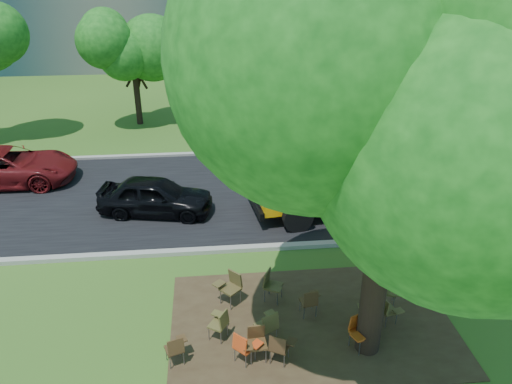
{
  "coord_description": "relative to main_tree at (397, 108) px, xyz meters",
  "views": [
    {
      "loc": [
        -1.36,
        -10.11,
        8.48
      ],
      "look_at": [
        0.08,
        4.3,
        1.37
      ],
      "focal_mm": 35.0,
      "sensor_mm": 36.0,
      "label": 1
    }
  ],
  "objects": [
    {
      "name": "chair_2",
      "position": [
        -2.29,
        0.41,
        -5.24
      ],
      "size": [
        0.63,
        0.75,
        0.93
      ],
      "rotation": [
        0.0,
        0.0,
        0.48
      ],
      "color": "brown",
      "rests_on": "ground"
    },
    {
      "name": "chair_3",
      "position": [
        -2.63,
        -0.05,
        -5.29
      ],
      "size": [
        0.56,
        0.53,
        0.86
      ],
      "rotation": [
        0.0,
        0.0,
        3.2
      ],
      "color": "#4E351C",
      "rests_on": "ground"
    },
    {
      "name": "bg_tree_3",
      "position": [
        5.88,
        15.5,
        -0.79
      ],
      "size": [
        5.6,
        5.6,
        7.84
      ],
      "color": "black",
      "rests_on": "ground"
    },
    {
      "name": "chair_4",
      "position": [
        -2.11,
        -0.27,
        -5.3
      ],
      "size": [
        0.69,
        0.54,
        0.84
      ],
      "rotation": [
        0.0,
        0.0,
        -0.46
      ],
      "color": "#3D2715",
      "rests_on": "ground"
    },
    {
      "name": "kerb_near",
      "position": [
        -2.12,
        4.5,
        -5.75
      ],
      "size": [
        80.0,
        0.25,
        0.14
      ],
      "primitive_type": "cube",
      "color": "gray",
      "rests_on": "ground"
    },
    {
      "name": "main_tree",
      "position": [
        0.0,
        0.0,
        0.0
      ],
      "size": [
        7.2,
        7.2,
        9.43
      ],
      "color": "black",
      "rests_on": "ground"
    },
    {
      "name": "chair_9",
      "position": [
        -3.08,
        2.0,
        -5.23
      ],
      "size": [
        0.81,
        0.64,
        0.95
      ],
      "rotation": [
        0.0,
        0.0,
        2.33
      ],
      "color": "#4D4121",
      "rests_on": "ground"
    },
    {
      "name": "chair_5",
      "position": [
        -0.22,
        0.04,
        -5.26
      ],
      "size": [
        0.62,
        0.72,
        0.91
      ],
      "rotation": [
        0.0,
        0.0,
        3.56
      ],
      "color": "#AC4612",
      "rests_on": "ground"
    },
    {
      "name": "chair_10",
      "position": [
        -2.02,
        1.98,
        -5.26
      ],
      "size": [
        0.59,
        0.75,
        0.91
      ],
      "rotation": [
        0.0,
        0.0,
        -2.04
      ],
      "color": "#433D1D",
      "rests_on": "ground"
    },
    {
      "name": "asphalt_road",
      "position": [
        -2.12,
        8.5,
        -5.8
      ],
      "size": [
        80.0,
        8.0,
        0.04
      ],
      "primitive_type": "cube",
      "color": "black",
      "rests_on": "ground"
    },
    {
      "name": "kerb_far",
      "position": [
        -2.12,
        12.6,
        -5.75
      ],
      "size": [
        80.0,
        0.25,
        0.14
      ],
      "primitive_type": "cube",
      "color": "gray",
      "rests_on": "ground"
    },
    {
      "name": "chair_1",
      "position": [
        -2.9,
        -0.18,
        -5.3
      ],
      "size": [
        0.72,
        0.57,
        0.84
      ],
      "rotation": [
        0.0,
        0.0,
        -0.79
      ],
      "color": "#CB3F15",
      "rests_on": "ground"
    },
    {
      "name": "bg_car_red",
      "position": [
        -11.45,
        10.36,
        -5.09
      ],
      "size": [
        5.25,
        2.44,
        1.46
      ],
      "primitive_type": "imported",
      "rotation": [
        0.0,
        0.0,
        1.57
      ],
      "color": "#5E1012",
      "rests_on": "ground"
    },
    {
      "name": "black_car",
      "position": [
        -5.43,
        7.24,
        -5.14
      ],
      "size": [
        4.19,
        2.31,
        1.35
      ],
      "primitive_type": "imported",
      "rotation": [
        0.0,
        0.0,
        1.38
      ],
      "color": "black",
      "rests_on": "ground"
    },
    {
      "name": "chair_12",
      "position": [
        0.93,
        1.5,
        -5.29
      ],
      "size": [
        0.51,
        0.66,
        0.85
      ],
      "rotation": [
        0.0,
        0.0,
        4.44
      ],
      "color": "#4C4721",
      "rests_on": "ground"
    },
    {
      "name": "chair_7",
      "position": [
        0.73,
        0.78,
        -5.34
      ],
      "size": [
        0.57,
        0.53,
        0.78
      ],
      "rotation": [
        0.0,
        0.0,
        -1.3
      ],
      "color": "brown",
      "rests_on": "ground"
    },
    {
      "name": "dirt_patch",
      "position": [
        -1.12,
        1.0,
        -5.8
      ],
      "size": [
        7.0,
        4.5,
        0.03
      ],
      "primitive_type": "cube",
      "color": "#382819",
      "rests_on": "ground"
    },
    {
      "name": "ground",
      "position": [
        -2.12,
        1.5,
        -5.82
      ],
      "size": [
        160.0,
        160.0,
        0.0
      ],
      "primitive_type": "plane",
      "color": "#2D551A",
      "rests_on": "ground"
    },
    {
      "name": "chair_11",
      "position": [
        -1.12,
        1.27,
        -5.31
      ],
      "size": [
        0.55,
        0.55,
        0.82
      ],
      "rotation": [
        0.0,
        0.0,
        0.15
      ],
      "color": "#442E18",
      "rests_on": "ground"
    },
    {
      "name": "bg_tree_2",
      "position": [
        -7.12,
        17.5,
        -1.61
      ],
      "size": [
        4.8,
        4.8,
        6.62
      ],
      "color": "black",
      "rests_on": "ground"
    },
    {
      "name": "chair_6",
      "position": [
        0.3,
        0.67,
        -5.31
      ],
      "size": [
        0.48,
        0.54,
        0.82
      ],
      "rotation": [
        0.0,
        0.0,
        1.53
      ],
      "color": "#4B4420",
      "rests_on": "ground"
    },
    {
      "name": "chair_0",
      "position": [
        -4.42,
        -0.06,
        -5.32
      ],
      "size": [
        0.55,
        0.61,
        0.8
      ],
      "rotation": [
        0.0,
        0.0,
        0.34
      ],
      "color": "#442E18",
      "rests_on": "ground"
    },
    {
      "name": "school_bus",
      "position": [
        4.79,
        7.48,
        -4.05
      ],
      "size": [
        12.73,
        4.25,
        3.06
      ],
      "rotation": [
        0.0,
        0.0,
        0.13
      ],
      "color": "orange",
      "rests_on": "ground"
    },
    {
      "name": "chair_8",
      "position": [
        -3.41,
        0.67,
        -5.31
      ],
      "size": [
        0.55,
        0.7,
        0.83
      ],
      "rotation": [
        0.0,
        0.0,
        1.03
      ],
      "color": "brown",
      "rests_on": "ground"
    }
  ]
}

